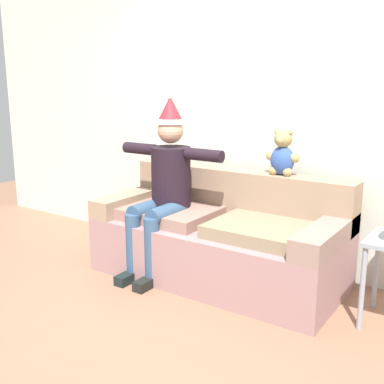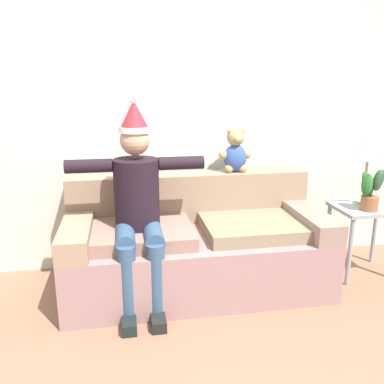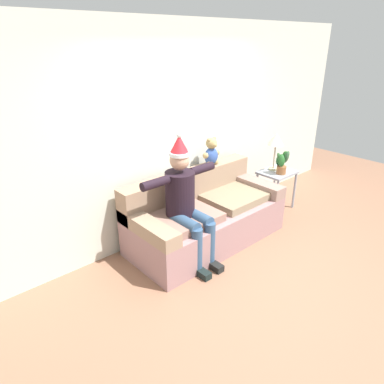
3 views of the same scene
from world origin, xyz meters
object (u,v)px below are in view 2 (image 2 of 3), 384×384
(person_seated, at_px, (138,202))
(table_lamp, at_px, (368,152))
(side_table, at_px, (366,219))
(potted_plant, at_px, (371,189))
(couch, at_px, (196,245))
(teddy_bear, at_px, (235,152))

(person_seated, bearing_deg, table_lamp, 5.93)
(person_seated, xyz_separation_m, side_table, (1.94, 0.12, -0.28))
(potted_plant, bearing_deg, person_seated, -179.29)
(couch, height_order, potted_plant, potted_plant)
(teddy_bear, relative_size, side_table, 0.62)
(couch, height_order, teddy_bear, teddy_bear)
(table_lamp, xyz_separation_m, potted_plant, (-0.06, -0.18, -0.27))
(person_seated, height_order, table_lamp, person_seated)
(couch, distance_m, teddy_bear, 0.87)
(person_seated, relative_size, potted_plant, 4.23)
(person_seated, height_order, teddy_bear, person_seated)
(person_seated, height_order, potted_plant, person_seated)
(table_lamp, distance_m, potted_plant, 0.33)
(side_table, bearing_deg, teddy_bear, 162.03)
(couch, relative_size, teddy_bear, 5.41)
(side_table, xyz_separation_m, potted_plant, (-0.05, -0.09, 0.29))
(teddy_bear, bearing_deg, potted_plant, -23.20)
(couch, height_order, side_table, couch)
(person_seated, relative_size, table_lamp, 2.71)
(potted_plant, bearing_deg, side_table, 63.44)
(person_seated, height_order, side_table, person_seated)
(side_table, height_order, table_lamp, table_lamp)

